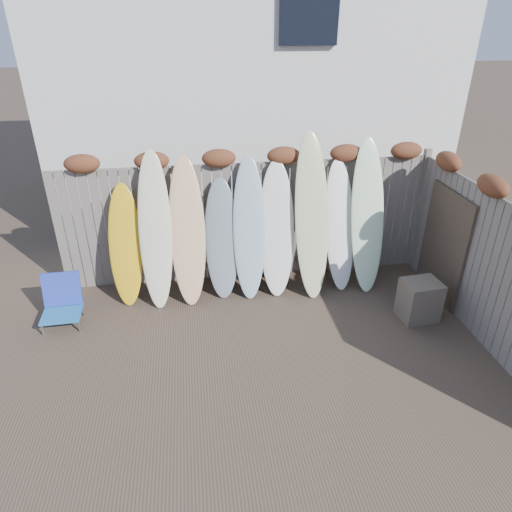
{
  "coord_description": "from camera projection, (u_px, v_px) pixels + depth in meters",
  "views": [
    {
      "loc": [
        -0.82,
        -4.44,
        4.03
      ],
      "look_at": [
        0.0,
        1.2,
        1.0
      ],
      "focal_mm": 32.0,
      "sensor_mm": 36.0,
      "label": 1
    }
  ],
  "objects": [
    {
      "name": "ground",
      "position": [
        269.0,
        368.0,
        5.88
      ],
      "size": [
        80.0,
        80.0,
        0.0
      ],
      "primitive_type": "plane",
      "color": "#493A2D"
    },
    {
      "name": "back_fence",
      "position": [
        249.0,
        212.0,
        7.42
      ],
      "size": [
        6.05,
        0.28,
        2.24
      ],
      "color": "slate",
      "rests_on": "ground"
    },
    {
      "name": "right_fence",
      "position": [
        493.0,
        264.0,
        5.94
      ],
      "size": [
        0.28,
        4.4,
        2.24
      ],
      "color": "slate",
      "rests_on": "ground"
    },
    {
      "name": "house",
      "position": [
        244.0,
        56.0,
        10.11
      ],
      "size": [
        8.5,
        5.5,
        6.33
      ],
      "color": "silver",
      "rests_on": "ground"
    },
    {
      "name": "beach_chair",
      "position": [
        62.0,
        301.0,
        6.63
      ],
      "size": [
        0.56,
        0.59,
        0.72
      ],
      "color": "#236BB0",
      "rests_on": "ground"
    },
    {
      "name": "wooden_crate",
      "position": [
        419.0,
        300.0,
        6.71
      ],
      "size": [
        0.56,
        0.48,
        0.61
      ],
      "primitive_type": "cube",
      "rotation": [
        0.0,
        0.0,
        0.09
      ],
      "color": "#66574C",
      "rests_on": "ground"
    },
    {
      "name": "lattice_panel",
      "position": [
        444.0,
        246.0,
        7.03
      ],
      "size": [
        0.05,
        1.16,
        1.74
      ],
      "primitive_type": "cube",
      "rotation": [
        0.0,
        0.0,
        0.0
      ],
      "color": "#47352B",
      "rests_on": "ground"
    },
    {
      "name": "surfboard_0",
      "position": [
        125.0,
        245.0,
        6.94
      ],
      "size": [
        0.55,
        0.69,
        1.82
      ],
      "primitive_type": "ellipsoid",
      "rotation": [
        -0.31,
        0.0,
        -0.08
      ],
      "color": "gold",
      "rests_on": "ground"
    },
    {
      "name": "surfboard_1",
      "position": [
        155.0,
        231.0,
        6.83
      ],
      "size": [
        0.54,
        0.84,
        2.31
      ],
      "primitive_type": "ellipsoid",
      "rotation": [
        -0.31,
        0.0,
        -0.06
      ],
      "color": "beige",
      "rests_on": "ground"
    },
    {
      "name": "surfboard_2",
      "position": [
        187.0,
        232.0,
        6.92
      ],
      "size": [
        0.56,
        0.79,
        2.2
      ],
      "primitive_type": "ellipsoid",
      "rotation": [
        -0.31,
        0.0,
        -0.03
      ],
      "color": "#F0B687",
      "rests_on": "ground"
    },
    {
      "name": "surfboard_3",
      "position": [
        222.0,
        239.0,
        7.12
      ],
      "size": [
        0.57,
        0.69,
        1.84
      ],
      "primitive_type": "ellipsoid",
      "rotation": [
        -0.31,
        0.0,
        -0.06
      ],
      "color": "slate",
      "rests_on": "ground"
    },
    {
      "name": "surfboard_4",
      "position": [
        249.0,
        229.0,
        7.08
      ],
      "size": [
        0.58,
        0.81,
        2.16
      ],
      "primitive_type": "ellipsoid",
      "rotation": [
        -0.31,
        0.0,
        -0.1
      ],
      "color": "#9AB6C2",
      "rests_on": "ground"
    },
    {
      "name": "surfboard_5",
      "position": [
        277.0,
        230.0,
        7.16
      ],
      "size": [
        0.62,
        0.78,
        2.07
      ],
      "primitive_type": "ellipsoid",
      "rotation": [
        -0.31,
        0.0,
        -0.1
      ],
      "color": "white",
      "rests_on": "ground"
    },
    {
      "name": "surfboard_6",
      "position": [
        312.0,
        217.0,
        7.06
      ],
      "size": [
        0.54,
        0.87,
        2.49
      ],
      "primitive_type": "ellipsoid",
      "rotation": [
        -0.31,
        0.0,
        -0.01
      ],
      "color": "beige",
      "rests_on": "ground"
    },
    {
      "name": "surfboard_7",
      "position": [
        340.0,
        226.0,
        7.32
      ],
      "size": [
        0.54,
        0.75,
        2.05
      ],
      "primitive_type": "ellipsoid",
      "rotation": [
        -0.31,
        0.0,
        0.06
      ],
      "color": "white",
      "rests_on": "ground"
    },
    {
      "name": "surfboard_8",
      "position": [
        367.0,
        217.0,
        7.24
      ],
      "size": [
        0.57,
        0.85,
        2.37
      ],
      "primitive_type": "ellipsoid",
      "rotation": [
        -0.31,
        0.0,
        -0.05
      ],
      "color": "#D3F7C9",
      "rests_on": "ground"
    }
  ]
}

